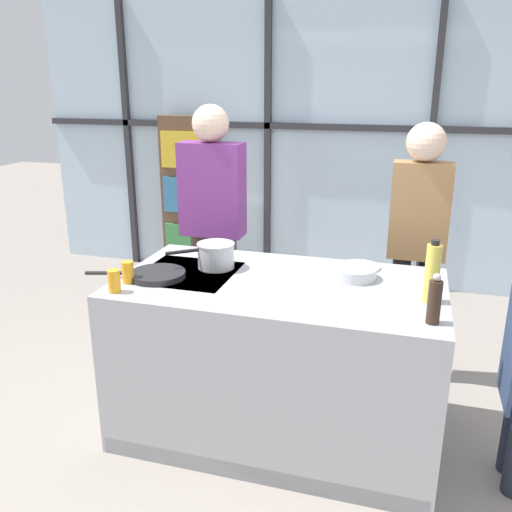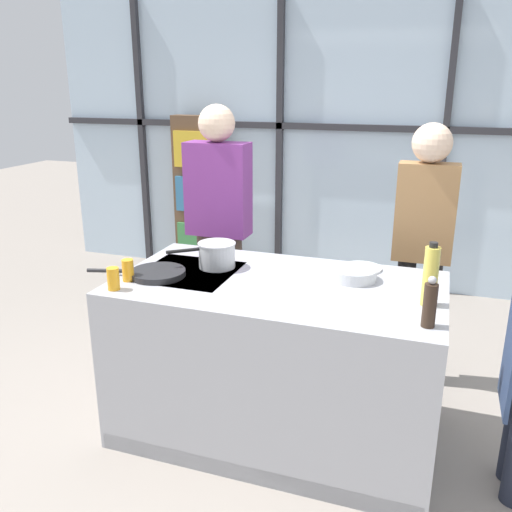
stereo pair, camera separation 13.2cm
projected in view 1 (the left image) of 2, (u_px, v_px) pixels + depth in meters
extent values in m
plane|color=gray|center=(277.00, 428.00, 3.19)|extent=(18.00, 18.00, 0.00)
cube|color=silver|center=(347.00, 142.00, 5.16)|extent=(6.40, 0.04, 2.80)
cube|color=#2D2D33|center=(347.00, 127.00, 5.07)|extent=(6.40, 0.06, 0.06)
cube|color=#2D2D33|center=(128.00, 136.00, 5.73)|extent=(0.06, 0.06, 2.80)
cube|color=#2D2D33|center=(268.00, 140.00, 5.32)|extent=(0.06, 0.06, 2.80)
cube|color=#2D2D33|center=(431.00, 145.00, 4.90)|extent=(0.06, 0.06, 2.80)
cube|color=brown|center=(187.00, 197.00, 5.60)|extent=(0.51, 0.16, 1.63)
cube|color=#3D8447|center=(185.00, 241.00, 5.65)|extent=(0.43, 0.03, 0.36)
cube|color=teal|center=(183.00, 195.00, 5.50)|extent=(0.43, 0.03, 0.36)
cube|color=gold|center=(181.00, 150.00, 5.36)|extent=(0.43, 0.03, 0.36)
cube|color=#A8AAB2|center=(278.00, 358.00, 3.05)|extent=(1.74, 0.96, 0.92)
cube|color=black|center=(188.00, 273.00, 3.05)|extent=(0.52, 0.52, 0.01)
cube|color=black|center=(255.00, 473.00, 2.75)|extent=(1.71, 0.03, 0.10)
cylinder|color=#38383D|center=(158.00, 278.00, 2.97)|extent=(0.13, 0.13, 0.01)
cylinder|color=#38383D|center=(200.00, 283.00, 2.90)|extent=(0.13, 0.13, 0.01)
cylinder|color=#38383D|center=(177.00, 264.00, 3.20)|extent=(0.13, 0.13, 0.01)
cylinder|color=#38383D|center=(216.00, 268.00, 3.13)|extent=(0.13, 0.13, 0.01)
cylinder|color=#47382D|center=(227.00, 294.00, 3.99)|extent=(0.14, 0.14, 0.90)
cylinder|color=#47382D|center=(202.00, 292.00, 4.04)|extent=(0.14, 0.14, 0.90)
cube|color=#7A3384|center=(212.00, 190.00, 3.78)|extent=(0.44, 0.20, 0.65)
sphere|color=beige|center=(210.00, 123.00, 3.64)|extent=(0.25, 0.25, 0.25)
cylinder|color=black|center=(422.00, 319.00, 3.63)|extent=(0.12, 0.12, 0.86)
cylinder|color=black|center=(397.00, 317.00, 3.67)|extent=(0.12, 0.12, 0.86)
cube|color=#A37547|center=(420.00, 211.00, 3.42)|extent=(0.36, 0.16, 0.62)
sphere|color=beige|center=(426.00, 142.00, 3.29)|extent=(0.24, 0.24, 0.24)
cylinder|color=#232326|center=(158.00, 275.00, 2.96)|extent=(0.31, 0.31, 0.03)
cylinder|color=#B26B2D|center=(157.00, 273.00, 2.96)|extent=(0.24, 0.24, 0.01)
cylinder|color=#232326|center=(108.00, 273.00, 2.96)|extent=(0.24, 0.09, 0.02)
cylinder|color=silver|center=(216.00, 255.00, 3.11)|extent=(0.21, 0.21, 0.15)
cylinder|color=silver|center=(216.00, 244.00, 3.09)|extent=(0.22, 0.22, 0.01)
cylinder|color=black|center=(182.00, 252.00, 3.02)|extent=(0.16, 0.13, 0.02)
cylinder|color=white|center=(360.00, 266.00, 3.12)|extent=(0.23, 0.23, 0.01)
cylinder|color=silver|center=(354.00, 273.00, 2.95)|extent=(0.24, 0.24, 0.06)
cylinder|color=#4C4C51|center=(354.00, 268.00, 2.94)|extent=(0.20, 0.20, 0.01)
cylinder|color=#E0CC4C|center=(432.00, 274.00, 2.60)|extent=(0.07, 0.07, 0.29)
cylinder|color=black|center=(435.00, 243.00, 2.55)|extent=(0.04, 0.04, 0.02)
cylinder|color=#332319|center=(434.00, 302.00, 2.38)|extent=(0.06, 0.06, 0.20)
sphere|color=#B2B2B7|center=(437.00, 277.00, 2.34)|extent=(0.04, 0.04, 0.04)
cylinder|color=orange|center=(114.00, 281.00, 2.75)|extent=(0.06, 0.06, 0.12)
cylinder|color=orange|center=(128.00, 272.00, 2.88)|extent=(0.06, 0.06, 0.12)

